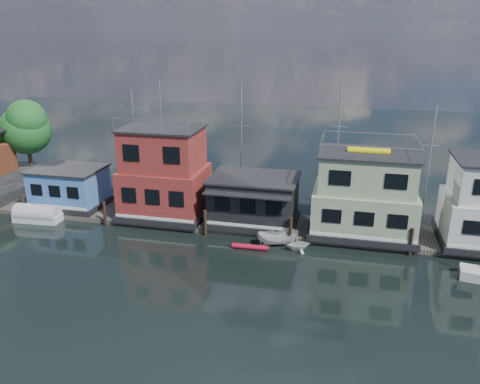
% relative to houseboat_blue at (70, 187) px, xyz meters
% --- Properties ---
extents(ground, '(160.00, 160.00, 0.00)m').
position_rel_houseboat_blue_xyz_m(ground, '(18.00, -12.00, -2.21)').
color(ground, black).
rests_on(ground, ground).
extents(dock, '(48.00, 5.00, 0.40)m').
position_rel_houseboat_blue_xyz_m(dock, '(18.00, 0.00, -2.01)').
color(dock, '#595147').
rests_on(dock, ground).
extents(houseboat_blue, '(6.40, 4.90, 3.66)m').
position_rel_houseboat_blue_xyz_m(houseboat_blue, '(0.00, 0.00, 0.00)').
color(houseboat_blue, black).
rests_on(houseboat_blue, dock).
extents(houseboat_red, '(7.40, 5.90, 11.86)m').
position_rel_houseboat_blue_xyz_m(houseboat_red, '(9.50, 0.00, 1.90)').
color(houseboat_red, black).
rests_on(houseboat_red, dock).
extents(houseboat_dark, '(7.40, 6.10, 4.06)m').
position_rel_houseboat_blue_xyz_m(houseboat_dark, '(17.50, -0.02, 0.21)').
color(houseboat_dark, black).
rests_on(houseboat_dark, dock).
extents(houseboat_green, '(8.40, 5.90, 7.03)m').
position_rel_houseboat_blue_xyz_m(houseboat_green, '(26.50, 0.00, 1.34)').
color(houseboat_green, black).
rests_on(houseboat_green, dock).
extents(pilings, '(42.28, 0.28, 2.20)m').
position_rel_houseboat_blue_xyz_m(pilings, '(17.67, -2.80, -1.11)').
color(pilings, '#2D2116').
rests_on(pilings, ground).
extents(background_masts, '(36.40, 0.16, 12.00)m').
position_rel_houseboat_blue_xyz_m(background_masts, '(22.76, 6.00, 3.35)').
color(background_masts, silver).
rests_on(background_masts, ground).
extents(motorboat, '(3.42, 1.93, 1.25)m').
position_rel_houseboat_blue_xyz_m(motorboat, '(20.10, -3.38, -1.58)').
color(motorboat, silver).
rests_on(motorboat, ground).
extents(tarp_runabout, '(4.20, 1.90, 1.66)m').
position_rel_houseboat_blue_xyz_m(tarp_runabout, '(-1.30, -3.27, -1.58)').
color(tarp_runabout, silver).
rests_on(tarp_runabout, ground).
extents(red_kayak, '(2.85, 0.49, 0.42)m').
position_rel_houseboat_blue_xyz_m(red_kayak, '(18.14, -4.55, -2.00)').
color(red_kayak, '#AC1229').
rests_on(red_kayak, ground).
extents(dinghy_white, '(2.45, 2.31, 1.02)m').
position_rel_houseboat_blue_xyz_m(dinghy_white, '(21.75, -3.85, -1.69)').
color(dinghy_white, silver).
rests_on(dinghy_white, ground).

